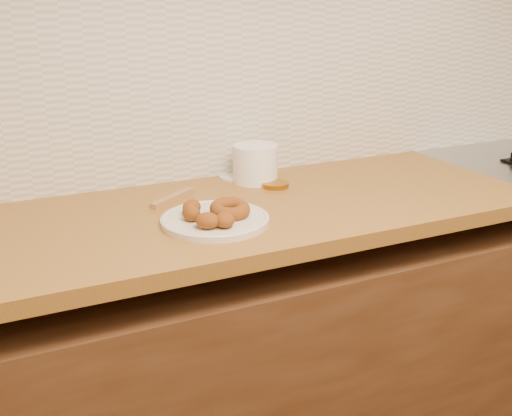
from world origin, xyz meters
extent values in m
cube|color=beige|center=(0.00, 2.00, 1.35)|extent=(4.00, 0.02, 2.70)
cube|color=brown|center=(0.00, 1.69, 0.39)|extent=(3.60, 0.60, 0.77)
cube|color=olive|center=(-0.65, 1.69, 0.88)|extent=(2.30, 0.62, 0.04)
cube|color=silver|center=(0.00, 1.99, 1.20)|extent=(3.60, 0.02, 0.60)
cylinder|color=beige|center=(-0.41, 1.60, 0.91)|extent=(0.26, 0.26, 0.01)
torus|color=brown|center=(-0.37, 1.59, 0.93)|extent=(0.13, 0.13, 0.04)
ellipsoid|color=brown|center=(-0.46, 1.64, 0.93)|extent=(0.06, 0.06, 0.04)
ellipsoid|color=brown|center=(-0.47, 1.60, 0.93)|extent=(0.06, 0.06, 0.04)
ellipsoid|color=brown|center=(-0.45, 1.53, 0.93)|extent=(0.07, 0.07, 0.04)
ellipsoid|color=brown|center=(-0.42, 1.52, 0.93)|extent=(0.06, 0.06, 0.04)
cylinder|color=white|center=(-0.17, 1.88, 0.96)|extent=(0.14, 0.14, 0.11)
cylinder|color=silver|center=(-0.20, 1.94, 0.90)|extent=(0.13, 0.13, 0.01)
cylinder|color=#9F6A16|center=(-0.14, 1.80, 0.91)|extent=(0.09, 0.09, 0.01)
cube|color=olive|center=(-0.45, 1.81, 0.91)|extent=(0.15, 0.11, 0.01)
camera|label=1|loc=(-0.90, 0.33, 1.41)|focal=42.00mm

